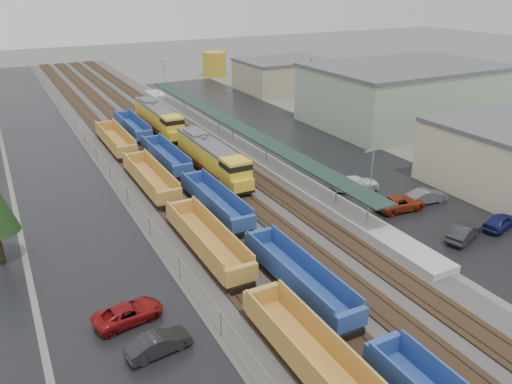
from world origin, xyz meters
TOP-DOWN VIEW (x-y plane):
  - ballast_strip at (0.00, 60.00)m, footprint 20.00×160.00m
  - trackbed at (-0.00, 60.00)m, footprint 14.60×160.00m
  - west_parking_lot at (-15.00, 60.00)m, footprint 10.00×160.00m
  - east_commuter_lot at (19.00, 50.00)m, footprint 16.00×100.00m
  - station_platform at (9.50, 50.01)m, footprint 3.00×80.00m
  - chainlink_fence at (-9.50, 58.44)m, footprint 0.08×160.04m
  - industrial_buildings at (37.76, 45.85)m, footprint 32.52×75.30m
  - distant_hills at (44.79, 210.68)m, footprint 301.00×140.00m
  - tree_east at (28.00, 58.00)m, footprint 4.40×4.40m
  - locomotive_lead at (2.00, 39.89)m, footprint 2.77×18.28m
  - locomotive_trail at (2.00, 60.89)m, footprint 2.77×18.28m
  - well_string_yellow at (-6.00, 22.71)m, footprint 2.76×80.75m
  - well_string_blue at (-2.00, 22.14)m, footprint 2.60×93.01m
  - storage_tank at (29.54, 102.39)m, footprint 5.78×5.78m
  - parked_car_west_b at (-13.67, 12.47)m, footprint 1.97×4.42m
  - parked_car_west_c at (-14.56, 16.56)m, footprint 2.92×5.16m
  - parked_car_east_a at (15.82, 13.88)m, footprint 2.96×4.88m
  - parked_car_east_b at (15.22, 21.62)m, footprint 3.07×5.73m
  - parked_car_east_c at (14.63, 28.04)m, footprint 3.24×5.68m
  - parked_car_east_d at (20.70, 13.84)m, footprint 2.73×4.71m
  - parked_car_east_e at (19.05, 21.64)m, footprint 2.10×4.73m

SIDE VIEW (x-z plane):
  - distant_hills at x=44.79m, z-range -12.60..12.60m
  - west_parking_lot at x=-15.00m, z-range 0.00..0.02m
  - east_commuter_lot at x=19.00m, z-range 0.00..0.02m
  - ballast_strip at x=0.00m, z-range 0.00..0.08m
  - trackbed at x=0.00m, z-range 0.05..0.27m
  - parked_car_west_c at x=-14.56m, z-range 0.00..1.36m
  - parked_car_west_b at x=-13.67m, z-range 0.00..1.41m
  - station_platform at x=9.50m, z-range -3.27..4.73m
  - parked_car_east_e at x=19.05m, z-range 0.00..1.51m
  - parked_car_east_d at x=20.70m, z-range 0.00..1.51m
  - parked_car_east_a at x=15.82m, z-range 0.00..1.52m
  - parked_car_east_b at x=15.22m, z-range 0.00..1.53m
  - parked_car_east_c at x=14.63m, z-range 0.00..1.55m
  - well_string_blue at x=-2.00m, z-range 0.00..2.30m
  - well_string_yellow at x=-6.00m, z-range -0.02..2.43m
  - chainlink_fence at x=-9.50m, z-range 0.60..2.62m
  - locomotive_lead at x=2.00m, z-range 0.16..4.30m
  - locomotive_trail at x=2.00m, z-range 0.16..4.30m
  - storage_tank at x=29.54m, z-range 0.00..5.78m
  - industrial_buildings at x=37.76m, z-range -0.50..9.00m
  - tree_east at x=28.00m, z-range 1.47..11.47m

